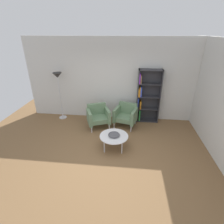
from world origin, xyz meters
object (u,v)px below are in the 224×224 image
bookshelf_tall (146,97)px  armchair_near_window (126,115)px  coffee_table_low (114,137)px  floor_lamp_torchiere (58,81)px  armchair_by_bookshelf (98,116)px  decorative_bowl (114,135)px

bookshelf_tall → armchair_near_window: 0.97m
coffee_table_low → floor_lamp_torchiere: 2.92m
coffee_table_low → armchair_near_window: size_ratio=0.93×
bookshelf_tall → coffee_table_low: size_ratio=2.37×
bookshelf_tall → floor_lamp_torchiere: size_ratio=1.09×
armchair_near_window → bookshelf_tall: bearing=49.5°
bookshelf_tall → armchair_by_bookshelf: (-1.64, -0.64, -0.51)m
coffee_table_low → armchair_near_window: armchair_near_window is taller
bookshelf_tall → floor_lamp_torchiere: (-3.12, -0.12, 0.53)m
armchair_by_bookshelf → armchair_near_window: bearing=-11.7°
bookshelf_tall → armchair_near_window: (-0.69, -0.46, -0.51)m
armchair_near_window → armchair_by_bookshelf: (-0.94, -0.18, 0.00)m
bookshelf_tall → coffee_table_low: bookshelf_tall is taller
decorative_bowl → armchair_by_bookshelf: size_ratio=0.35×
armchair_by_bookshelf → coffee_table_low: bearing=-82.7°
bookshelf_tall → floor_lamp_torchiere: bearing=-177.7°
bookshelf_tall → armchair_by_bookshelf: size_ratio=2.11×
decorative_bowl → floor_lamp_torchiere: bearing=142.1°
decorative_bowl → coffee_table_low: bearing=-135.0°
bookshelf_tall → decorative_bowl: bearing=-118.7°
bookshelf_tall → decorative_bowl: 2.10m
armchair_near_window → armchair_by_bookshelf: 0.96m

